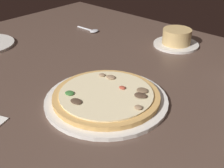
# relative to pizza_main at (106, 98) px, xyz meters

# --- Properties ---
(dining_table) EXTENTS (1.50, 1.10, 0.04)m
(dining_table) POSITION_rel_pizza_main_xyz_m (-0.03, 0.07, -0.03)
(dining_table) COLOR brown
(dining_table) RESTS_ON ground
(pizza_main) EXTENTS (0.30, 0.30, 0.03)m
(pizza_main) POSITION_rel_pizza_main_xyz_m (0.00, 0.00, 0.00)
(pizza_main) COLOR silver
(pizza_main) RESTS_ON dining_table
(ramekin_on_saucer) EXTENTS (0.16, 0.16, 0.06)m
(ramekin_on_saucer) POSITION_rel_pizza_main_xyz_m (-0.07, 0.43, 0.01)
(ramekin_on_saucer) COLOR silver
(ramekin_on_saucer) RESTS_ON dining_table
(spoon) EXTENTS (0.11, 0.04, 0.01)m
(spoon) POSITION_rel_pizza_main_xyz_m (-0.39, 0.34, -0.01)
(spoon) COLOR silver
(spoon) RESTS_ON dining_table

